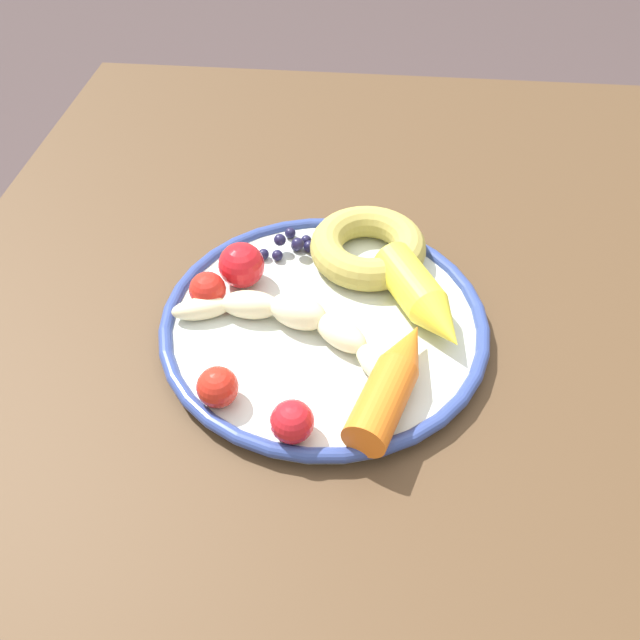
# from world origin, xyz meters

# --- Properties ---
(ground_plane) EXTENTS (6.00, 6.00, 0.00)m
(ground_plane) POSITION_xyz_m (0.00, 0.00, 0.00)
(ground_plane) COLOR #413434
(dining_table) EXTENTS (0.91, 0.81, 0.75)m
(dining_table) POSITION_xyz_m (0.00, 0.00, 0.64)
(dining_table) COLOR #4A3520
(dining_table) RESTS_ON ground_plane
(plate) EXTENTS (0.28, 0.28, 0.02)m
(plate) POSITION_xyz_m (-0.05, 0.03, 0.76)
(plate) COLOR silver
(plate) RESTS_ON dining_table
(banana) EXTENTS (0.10, 0.20, 0.03)m
(banana) POSITION_xyz_m (-0.06, 0.06, 0.77)
(banana) COLOR beige
(banana) RESTS_ON plate
(carrot_orange) EXTENTS (0.13, 0.07, 0.03)m
(carrot_orange) POSITION_xyz_m (-0.12, -0.03, 0.78)
(carrot_orange) COLOR orange
(carrot_orange) RESTS_ON plate
(carrot_yellow) EXTENTS (0.12, 0.09, 0.04)m
(carrot_yellow) POSITION_xyz_m (-0.03, -0.05, 0.78)
(carrot_yellow) COLOR yellow
(carrot_yellow) RESTS_ON plate
(donut) EXTENTS (0.15, 0.15, 0.03)m
(donut) POSITION_xyz_m (0.04, -0.00, 0.77)
(donut) COLOR #A89A48
(donut) RESTS_ON plate
(blueberry_pile) EXTENTS (0.05, 0.05, 0.02)m
(blueberry_pile) POSITION_xyz_m (0.04, 0.07, 0.77)
(blueberry_pile) COLOR #191638
(blueberry_pile) RESTS_ON plate
(tomato_near) EXTENTS (0.03, 0.03, 0.03)m
(tomato_near) POSITION_xyz_m (-0.14, 0.11, 0.77)
(tomato_near) COLOR red
(tomato_near) RESTS_ON plate
(tomato_mid) EXTENTS (0.03, 0.03, 0.03)m
(tomato_mid) POSITION_xyz_m (-0.04, 0.14, 0.77)
(tomato_mid) COLOR red
(tomato_mid) RESTS_ON plate
(tomato_far) EXTENTS (0.04, 0.04, 0.04)m
(tomato_far) POSITION_xyz_m (-0.01, 0.11, 0.78)
(tomato_far) COLOR red
(tomato_far) RESTS_ON plate
(tomato_extra) EXTENTS (0.03, 0.03, 0.03)m
(tomato_extra) POSITION_xyz_m (-0.17, 0.05, 0.77)
(tomato_extra) COLOR red
(tomato_extra) RESTS_ON plate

